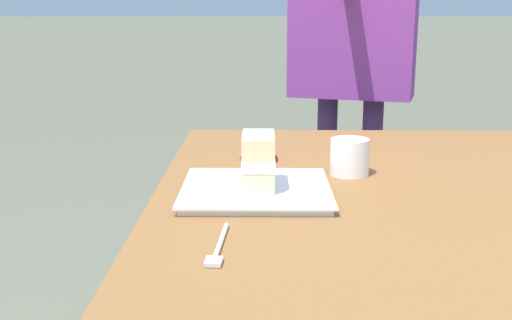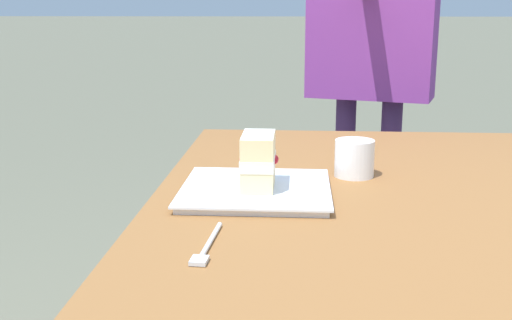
{
  "view_description": "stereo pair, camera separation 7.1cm",
  "coord_description": "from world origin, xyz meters",
  "px_view_note": "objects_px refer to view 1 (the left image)",
  "views": [
    {
      "loc": [
        0.99,
        -0.28,
        1.08
      ],
      "look_at": [
        -0.18,
        -0.29,
        0.8
      ],
      "focal_mm": 44.74,
      "sensor_mm": 36.0,
      "label": 1
    },
    {
      "loc": [
        0.99,
        -0.21,
        1.08
      ],
      "look_at": [
        -0.18,
        -0.29,
        0.8
      ],
      "focal_mm": 44.74,
      "sensor_mm": 36.0,
      "label": 2
    }
  ],
  "objects_px": {
    "cake_slice": "(258,161)",
    "coffee_cup": "(350,156)",
    "dessert_plate": "(256,190)",
    "patio_table": "(429,273)",
    "diner_person": "(353,24)",
    "dessert_fork": "(219,247)"
  },
  "relations": [
    {
      "from": "patio_table",
      "to": "diner_person",
      "type": "distance_m",
      "value": 1.28
    },
    {
      "from": "cake_slice",
      "to": "coffee_cup",
      "type": "bearing_deg",
      "value": 128.87
    },
    {
      "from": "patio_table",
      "to": "coffee_cup",
      "type": "relative_size",
      "value": 20.25
    },
    {
      "from": "dessert_plate",
      "to": "coffee_cup",
      "type": "xyz_separation_m",
      "value": [
        -0.15,
        0.2,
        0.03
      ]
    },
    {
      "from": "dessert_fork",
      "to": "coffee_cup",
      "type": "xyz_separation_m",
      "value": [
        -0.44,
        0.25,
        0.04
      ]
    },
    {
      "from": "cake_slice",
      "to": "coffee_cup",
      "type": "relative_size",
      "value": 1.33
    },
    {
      "from": "patio_table",
      "to": "dessert_plate",
      "type": "bearing_deg",
      "value": -122.48
    },
    {
      "from": "patio_table",
      "to": "cake_slice",
      "type": "bearing_deg",
      "value": -121.86
    },
    {
      "from": "patio_table",
      "to": "coffee_cup",
      "type": "distance_m",
      "value": 0.37
    },
    {
      "from": "patio_table",
      "to": "diner_person",
      "type": "relative_size",
      "value": 1.1
    },
    {
      "from": "dessert_plate",
      "to": "diner_person",
      "type": "xyz_separation_m",
      "value": [
        -1.04,
        0.32,
        0.29
      ]
    },
    {
      "from": "diner_person",
      "to": "dessert_fork",
      "type": "bearing_deg",
      "value": -15.77
    },
    {
      "from": "cake_slice",
      "to": "coffee_cup",
      "type": "xyz_separation_m",
      "value": [
        -0.16,
        0.19,
        -0.03
      ]
    },
    {
      "from": "dessert_fork",
      "to": "coffee_cup",
      "type": "distance_m",
      "value": 0.51
    },
    {
      "from": "coffee_cup",
      "to": "diner_person",
      "type": "relative_size",
      "value": 0.05
    },
    {
      "from": "dessert_fork",
      "to": "diner_person",
      "type": "relative_size",
      "value": 0.11
    },
    {
      "from": "dessert_fork",
      "to": "coffee_cup",
      "type": "bearing_deg",
      "value": 150.0
    },
    {
      "from": "dessert_fork",
      "to": "diner_person",
      "type": "height_order",
      "value": "diner_person"
    },
    {
      "from": "patio_table",
      "to": "dessert_fork",
      "type": "xyz_separation_m",
      "value": [
        0.1,
        -0.34,
        0.09
      ]
    },
    {
      "from": "dessert_plate",
      "to": "coffee_cup",
      "type": "distance_m",
      "value": 0.25
    },
    {
      "from": "patio_table",
      "to": "diner_person",
      "type": "height_order",
      "value": "diner_person"
    },
    {
      "from": "cake_slice",
      "to": "dessert_fork",
      "type": "height_order",
      "value": "cake_slice"
    }
  ]
}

